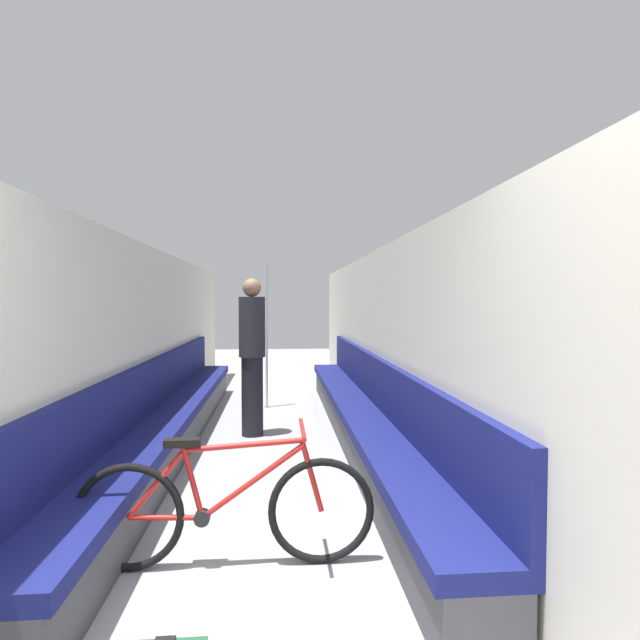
# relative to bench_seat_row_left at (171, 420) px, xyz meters

# --- Properties ---
(wall_left) EXTENTS (0.10, 11.00, 2.11)m
(wall_left) POSITION_rel_bench_seat_row_left_xyz_m (-0.25, -0.22, 0.75)
(wall_left) COLOR beige
(wall_left) RESTS_ON ground
(wall_right) EXTENTS (0.10, 11.00, 2.11)m
(wall_right) POSITION_rel_bench_seat_row_left_xyz_m (2.25, -0.22, 0.75)
(wall_right) COLOR beige
(wall_right) RESTS_ON ground
(bench_seat_row_left) EXTENTS (0.46, 6.67, 0.94)m
(bench_seat_row_left) POSITION_rel_bench_seat_row_left_xyz_m (0.00, 0.00, 0.00)
(bench_seat_row_left) COLOR #3D3D42
(bench_seat_row_left) RESTS_ON ground
(bench_seat_row_right) EXTENTS (0.46, 6.67, 0.94)m
(bench_seat_row_right) POSITION_rel_bench_seat_row_left_xyz_m (2.00, 0.00, 0.00)
(bench_seat_row_right) COLOR #3D3D42
(bench_seat_row_right) RESTS_ON ground
(bicycle) EXTENTS (1.72, 0.46, 0.81)m
(bicycle) POSITION_rel_bench_seat_row_left_xyz_m (0.81, -2.39, 0.04)
(bicycle) COLOR black
(bicycle) RESTS_ON ground
(grab_pole_near) EXTENTS (0.08, 0.08, 2.09)m
(grab_pole_near) POSITION_rel_bench_seat_row_left_xyz_m (0.95, 2.00, 0.71)
(grab_pole_near) COLOR gray
(grab_pole_near) RESTS_ON ground
(passenger_standing) EXTENTS (0.30, 0.30, 1.80)m
(passenger_standing) POSITION_rel_bench_seat_row_left_xyz_m (0.82, 0.48, 0.63)
(passenger_standing) COLOR black
(passenger_standing) RESTS_ON ground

